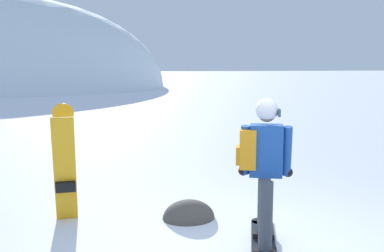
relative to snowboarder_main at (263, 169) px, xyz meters
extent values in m
ellipsoid|color=white|center=(-8.45, 38.67, -0.92)|extent=(29.40, 26.46, 16.66)
cube|color=black|center=(0.03, -0.01, -0.91)|extent=(0.86, 1.55, 0.02)
cylinder|color=black|center=(0.33, 0.71, -0.91)|extent=(0.28, 0.28, 0.02)
cube|color=black|center=(0.12, 0.21, -0.86)|extent=(0.29, 0.23, 0.06)
cube|color=black|center=(-0.06, -0.23, -0.86)|extent=(0.29, 0.23, 0.06)
cylinder|color=#3D424C|center=(0.12, 0.21, -0.48)|extent=(0.15, 0.15, 0.82)
cylinder|color=#3D424C|center=(-0.06, -0.23, -0.48)|extent=(0.15, 0.15, 0.82)
cube|color=#1E4C9E|center=(0.03, -0.01, 0.22)|extent=(0.42, 0.34, 0.58)
cylinder|color=#1E4C9E|center=(-0.18, 0.08, 0.22)|extent=(0.16, 0.20, 0.57)
cylinder|color=#1E4C9E|center=(0.24, -0.10, 0.22)|extent=(0.16, 0.20, 0.57)
sphere|color=black|center=(-0.19, 0.12, -0.03)|extent=(0.11, 0.11, 0.11)
sphere|color=black|center=(0.27, -0.07, -0.03)|extent=(0.11, 0.11, 0.11)
cube|color=orange|center=(-0.16, 0.06, 0.24)|extent=(0.27, 0.33, 0.44)
cube|color=orange|center=(-0.25, 0.10, 0.16)|extent=(0.13, 0.21, 0.20)
sphere|color=#9E7051|center=(0.03, -0.01, 0.64)|extent=(0.21, 0.21, 0.21)
sphere|color=silver|center=(0.03, -0.01, 0.67)|extent=(0.25, 0.25, 0.25)
cube|color=navy|center=(0.15, -0.06, 0.64)|extent=(0.09, 0.17, 0.08)
cube|color=orange|center=(-2.17, 1.31, -0.19)|extent=(0.28, 0.49, 1.45)
cylinder|color=orange|center=(-2.17, 1.54, 0.53)|extent=(0.28, 0.11, 0.27)
cube|color=black|center=(-2.17, 1.34, 0.03)|extent=(0.25, 0.11, 0.15)
cube|color=black|center=(-2.17, 1.34, -0.41)|extent=(0.25, 0.11, 0.15)
ellipsoid|color=#282628|center=(1.91, 4.29, -0.92)|extent=(0.62, 0.53, 0.44)
ellipsoid|color=#4C4742|center=(-0.57, 1.13, -0.92)|extent=(0.72, 0.61, 0.50)
camera|label=1|loc=(-1.96, -4.30, 1.15)|focal=39.94mm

